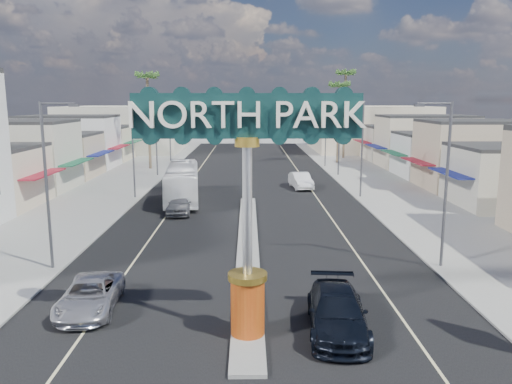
{
  "coord_description": "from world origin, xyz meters",
  "views": [
    {
      "loc": [
        0.05,
        -16.03,
        9.06
      ],
      "look_at": [
        0.45,
        10.6,
        4.15
      ],
      "focal_mm": 35.0,
      "sensor_mm": 36.0,
      "label": 1
    }
  ],
  "objects_px": {
    "traffic_signal_left": "(171,141)",
    "streetlight_r_mid": "(360,144)",
    "suv_right": "(337,312)",
    "traffic_signal_right": "(324,141)",
    "streetlight_l_far": "(171,130)",
    "streetlight_l_near": "(49,177)",
    "streetlight_l_mid": "(135,144)",
    "palm_left_far": "(147,81)",
    "suv_left": "(90,295)",
    "palm_right_far": "(346,78)",
    "gateway_sign": "(247,187)",
    "car_parked_right": "(301,180)",
    "streetlight_r_near": "(444,177)",
    "streetlight_r_far": "(325,130)",
    "city_bus": "(182,182)",
    "palm_right_mid": "(339,89)",
    "car_parked_left": "(180,204)"
  },
  "relations": [
    {
      "from": "palm_left_far",
      "to": "palm_right_far",
      "type": "relative_size",
      "value": 0.93
    },
    {
      "from": "city_bus",
      "to": "car_parked_right",
      "type": "bearing_deg",
      "value": 22.56
    },
    {
      "from": "palm_right_mid",
      "to": "streetlight_l_near",
      "type": "bearing_deg",
      "value": -116.99
    },
    {
      "from": "car_parked_left",
      "to": "traffic_signal_right",
      "type": "bearing_deg",
      "value": 54.78
    },
    {
      "from": "palm_right_mid",
      "to": "gateway_sign",
      "type": "bearing_deg",
      "value": -103.53
    },
    {
      "from": "traffic_signal_right",
      "to": "streetlight_l_far",
      "type": "relative_size",
      "value": 0.67
    },
    {
      "from": "streetlight_r_mid",
      "to": "traffic_signal_right",
      "type": "bearing_deg",
      "value": 95.1
    },
    {
      "from": "streetlight_l_far",
      "to": "suv_left",
      "type": "height_order",
      "value": "streetlight_l_far"
    },
    {
      "from": "car_parked_right",
      "to": "streetlight_l_far",
      "type": "bearing_deg",
      "value": 126.42
    },
    {
      "from": "gateway_sign",
      "to": "car_parked_right",
      "type": "distance_m",
      "value": 34.05
    },
    {
      "from": "traffic_signal_left",
      "to": "streetlight_r_mid",
      "type": "height_order",
      "value": "streetlight_r_mid"
    },
    {
      "from": "suv_right",
      "to": "city_bus",
      "type": "distance_m",
      "value": 28.18
    },
    {
      "from": "streetlight_r_far",
      "to": "city_bus",
      "type": "relative_size",
      "value": 0.75
    },
    {
      "from": "traffic_signal_left",
      "to": "suv_right",
      "type": "distance_m",
      "value": 43.57
    },
    {
      "from": "streetlight_l_near",
      "to": "traffic_signal_right",
      "type": "bearing_deg",
      "value": 60.01
    },
    {
      "from": "streetlight_l_mid",
      "to": "streetlight_r_far",
      "type": "xyz_separation_m",
      "value": [
        20.87,
        22.0,
        0.0
      ]
    },
    {
      "from": "gateway_sign",
      "to": "car_parked_right",
      "type": "bearing_deg",
      "value": 80.6
    },
    {
      "from": "streetlight_r_mid",
      "to": "car_parked_left",
      "type": "distance_m",
      "value": 17.68
    },
    {
      "from": "gateway_sign",
      "to": "streetlight_r_near",
      "type": "height_order",
      "value": "gateway_sign"
    },
    {
      "from": "palm_right_far",
      "to": "traffic_signal_left",
      "type": "bearing_deg",
      "value": -143.33
    },
    {
      "from": "suv_right",
      "to": "car_parked_right",
      "type": "relative_size",
      "value": 1.11
    },
    {
      "from": "gateway_sign",
      "to": "streetlight_r_near",
      "type": "bearing_deg",
      "value": 37.55
    },
    {
      "from": "streetlight_r_mid",
      "to": "palm_right_mid",
      "type": "distance_m",
      "value": 26.71
    },
    {
      "from": "car_parked_left",
      "to": "city_bus",
      "type": "bearing_deg",
      "value": 95.96
    },
    {
      "from": "palm_left_far",
      "to": "suv_left",
      "type": "relative_size",
      "value": 2.63
    },
    {
      "from": "traffic_signal_right",
      "to": "streetlight_r_mid",
      "type": "xyz_separation_m",
      "value": [
        1.25,
        -13.99,
        0.79
      ]
    },
    {
      "from": "streetlight_l_mid",
      "to": "palm_left_far",
      "type": "distance_m",
      "value": 21.16
    },
    {
      "from": "traffic_signal_left",
      "to": "city_bus",
      "type": "bearing_deg",
      "value": -78.05
    },
    {
      "from": "streetlight_l_far",
      "to": "streetlight_r_far",
      "type": "distance_m",
      "value": 20.87
    },
    {
      "from": "suv_right",
      "to": "streetlight_r_far",
      "type": "bearing_deg",
      "value": 86.86
    },
    {
      "from": "traffic_signal_left",
      "to": "palm_left_far",
      "type": "bearing_deg",
      "value": 122.43
    },
    {
      "from": "streetlight_l_near",
      "to": "suv_left",
      "type": "bearing_deg",
      "value": -56.47
    },
    {
      "from": "streetlight_r_mid",
      "to": "palm_right_mid",
      "type": "relative_size",
      "value": 0.74
    },
    {
      "from": "streetlight_r_near",
      "to": "city_bus",
      "type": "distance_m",
      "value": 25.33
    },
    {
      "from": "palm_right_mid",
      "to": "streetlight_r_far",
      "type": "bearing_deg",
      "value": -122.69
    },
    {
      "from": "gateway_sign",
      "to": "streetlight_l_far",
      "type": "height_order",
      "value": "gateway_sign"
    },
    {
      "from": "car_parked_left",
      "to": "car_parked_right",
      "type": "relative_size",
      "value": 0.95
    },
    {
      "from": "palm_right_far",
      "to": "streetlight_l_near",
      "type": "bearing_deg",
      "value": -116.06
    },
    {
      "from": "streetlight_r_near",
      "to": "car_parked_right",
      "type": "height_order",
      "value": "streetlight_r_near"
    },
    {
      "from": "streetlight_r_near",
      "to": "suv_right",
      "type": "height_order",
      "value": "streetlight_r_near"
    },
    {
      "from": "streetlight_l_near",
      "to": "streetlight_l_mid",
      "type": "height_order",
      "value": "same"
    },
    {
      "from": "traffic_signal_right",
      "to": "streetlight_r_mid",
      "type": "height_order",
      "value": "streetlight_r_mid"
    },
    {
      "from": "streetlight_r_mid",
      "to": "suv_right",
      "type": "bearing_deg",
      "value": -104.05
    },
    {
      "from": "suv_left",
      "to": "car_parked_left",
      "type": "xyz_separation_m",
      "value": [
        1.38,
        18.98,
        0.11
      ]
    },
    {
      "from": "gateway_sign",
      "to": "traffic_signal_left",
      "type": "xyz_separation_m",
      "value": [
        -9.18,
        42.02,
        -1.65
      ]
    },
    {
      "from": "traffic_signal_left",
      "to": "streetlight_r_mid",
      "type": "distance_m",
      "value": 24.11
    },
    {
      "from": "traffic_signal_right",
      "to": "palm_left_far",
      "type": "relative_size",
      "value": 0.46
    },
    {
      "from": "traffic_signal_left",
      "to": "suv_left",
      "type": "height_order",
      "value": "traffic_signal_left"
    },
    {
      "from": "gateway_sign",
      "to": "traffic_signal_right",
      "type": "bearing_deg",
      "value": 77.67
    },
    {
      "from": "streetlight_l_far",
      "to": "suv_right",
      "type": "distance_m",
      "value": 51.64
    }
  ]
}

